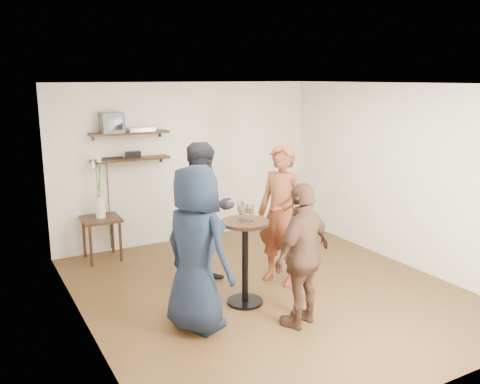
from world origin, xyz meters
name	(u,v)px	position (x,y,z in m)	size (l,w,h in m)	color
room	(269,192)	(0.00, 0.00, 1.30)	(4.58, 5.08, 2.68)	#4B3118
shelf_upper	(130,133)	(-1.00, 2.38, 1.85)	(1.20, 0.25, 0.04)	black
shelf_lower	(131,159)	(-1.00, 2.38, 1.45)	(1.20, 0.25, 0.04)	black
crt_monitor	(112,123)	(-1.27, 2.38, 2.02)	(0.32, 0.30, 0.30)	#59595B
dvd_deck	(140,129)	(-0.83, 2.38, 1.90)	(0.40, 0.24, 0.06)	silver
radio	(133,155)	(-0.96, 2.38, 1.52)	(0.22, 0.10, 0.10)	black
power_strip	(113,158)	(-1.27, 2.42, 1.48)	(0.30, 0.05, 0.03)	black
side_table	(101,225)	(-1.56, 2.17, 0.54)	(0.55, 0.55, 0.65)	black
vase_lilies	(99,197)	(-1.56, 2.16, 0.97)	(0.20, 0.20, 1.01)	silver
drinks_table	(245,251)	(-0.44, -0.19, 0.66)	(0.57, 0.57, 1.03)	black
wine_glass_fl	(242,211)	(-0.51, -0.24, 1.18)	(0.07, 0.07, 0.21)	silver
wine_glass_fr	(251,210)	(-0.39, -0.23, 1.17)	(0.06, 0.06, 0.19)	silver
wine_glass_bl	(241,207)	(-0.47, -0.12, 1.18)	(0.07, 0.07, 0.22)	silver
wine_glass_br	(246,209)	(-0.43, -0.17, 1.17)	(0.06, 0.06, 0.19)	silver
person_plaid	(281,215)	(0.29, 0.16, 0.93)	(0.68, 0.44, 1.85)	red
person_dark	(205,214)	(-0.59, 0.61, 0.94)	(0.91, 0.71, 1.88)	black
person_navy	(196,249)	(-1.20, -0.48, 0.90)	(0.88, 0.57, 1.81)	black
person_brown	(303,255)	(-0.16, -0.95, 0.80)	(0.94, 0.39, 1.60)	#4A2D1F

